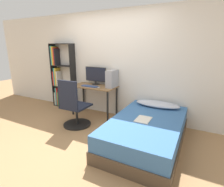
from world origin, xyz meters
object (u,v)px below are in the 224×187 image
bookshelf (60,78)px  keyboard (90,86)px  office_chair (74,110)px  pc_tower (112,79)px  bed (146,131)px  monitor (96,75)px

bookshelf → keyboard: bearing=-12.7°
bookshelf → office_chair: 1.61m
keyboard → pc_tower: pc_tower is taller
office_chair → bed: bearing=1.5°
monitor → keyboard: bearing=-88.8°
bookshelf → keyboard: 1.25m
keyboard → bookshelf: bearing=167.3°
bed → monitor: monitor is taller
bed → keyboard: (-1.60, 0.60, 0.53)m
keyboard → bed: bearing=-20.4°
bed → pc_tower: pc_tower is taller
monitor → keyboard: size_ratio=1.44×
bookshelf → bed: size_ratio=0.89×
bookshelf → pc_tower: (1.72, -0.08, 0.12)m
office_chair → keyboard: 0.74m
monitor → keyboard: 0.36m
bed → keyboard: 1.79m
monitor → keyboard: monitor is taller
pc_tower → office_chair: bearing=-119.5°
bed → monitor: 1.98m
bookshelf → bed: (2.82, -0.87, -0.60)m
bookshelf → office_chair: bearing=-36.2°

